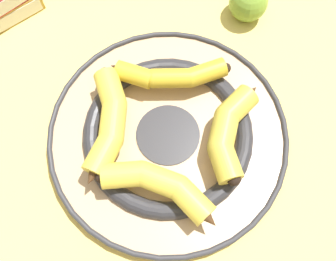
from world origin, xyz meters
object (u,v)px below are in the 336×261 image
Objects in this scene: decorative_bowl at (168,135)px; banana_b at (169,75)px; banana_c at (229,131)px; banana_d at (161,186)px; banana_a at (109,124)px; apple at (248,2)px.

decorative_bowl is 2.49× the size of banana_b.
banana_b is 1.02× the size of banana_c.
banana_c is 0.13m from banana_d.
banana_a is at bearing -79.01° from banana_c.
banana_a reaches higher than decorative_bowl.
banana_a is 1.00× the size of banana_c.
banana_a is 0.12m from banana_d.
banana_a reaches higher than banana_b.
banana_a is 0.99× the size of banana_b.
banana_b is 0.18m from banana_d.
banana_c is at bearing -119.48° from banana_d.
decorative_bowl is 0.10m from banana_b.
banana_d is at bearing -36.29° from banana_c.
banana_b is at bearing -122.84° from banana_c.
apple reaches higher than banana_d.
banana_a is 0.13m from banana_b.
apple is (-0.15, 0.34, -0.02)m from banana_d.
decorative_bowl is 0.10m from banana_c.
banana_b is 0.13m from banana_c.
banana_a is 0.33m from apple.
decorative_bowl is at bearing -92.26° from banana_b.
banana_d is (0.12, -0.00, -0.00)m from banana_a.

